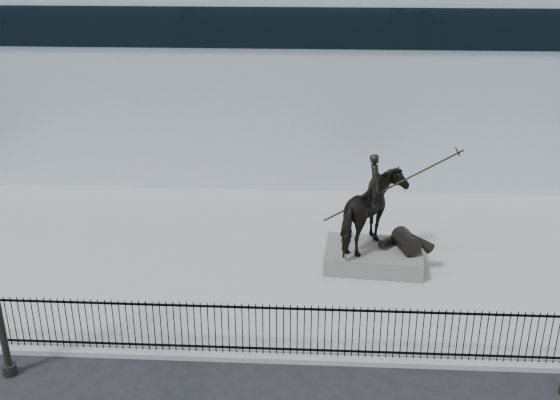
{
  "coord_description": "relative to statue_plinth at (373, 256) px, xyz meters",
  "views": [
    {
      "loc": [
        0.69,
        -13.21,
        10.58
      ],
      "look_at": [
        -0.37,
        6.0,
        2.6
      ],
      "focal_mm": 42.0,
      "sensor_mm": 36.0,
      "label": 1
    }
  ],
  "objects": [
    {
      "name": "statue_plinth",
      "position": [
        0.0,
        0.0,
        0.0
      ],
      "size": [
        3.37,
        2.46,
        0.6
      ],
      "primitive_type": "cube",
      "rotation": [
        0.0,
        0.0,
        -0.09
      ],
      "color": "#5C5A54",
      "rests_on": "plaza"
    },
    {
      "name": "building",
      "position": [
        -2.73,
        13.57,
        4.05
      ],
      "size": [
        44.0,
        14.0,
        9.0
      ],
      "primitive_type": "cube",
      "color": "silver",
      "rests_on": "ground"
    },
    {
      "name": "plaza",
      "position": [
        -2.73,
        0.57,
        -0.37
      ],
      "size": [
        30.0,
        12.0,
        0.15
      ],
      "primitive_type": "cube",
      "color": "gray",
      "rests_on": "ground"
    },
    {
      "name": "equestrian_statue",
      "position": [
        0.06,
        -0.01,
        1.55
      ],
      "size": [
        4.08,
        2.7,
        3.46
      ],
      "rotation": [
        0.0,
        0.0,
        -0.09
      ],
      "color": "black",
      "rests_on": "statue_plinth"
    },
    {
      "name": "picket_fence",
      "position": [
        -2.73,
        -5.18,
        0.45
      ],
      "size": [
        22.1,
        0.1,
        1.5
      ],
      "color": "black",
      "rests_on": "plaza"
    },
    {
      "name": "ground",
      "position": [
        -2.73,
        -6.43,
        -0.45
      ],
      "size": [
        120.0,
        120.0,
        0.0
      ],
      "primitive_type": "plane",
      "color": "black",
      "rests_on": "ground"
    }
  ]
}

